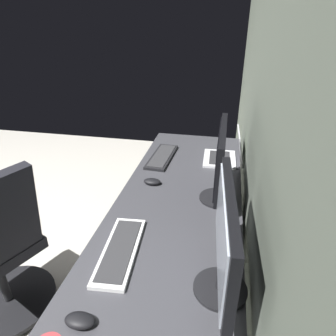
{
  "coord_description": "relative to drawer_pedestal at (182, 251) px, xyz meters",
  "views": [
    {
      "loc": [
        1.12,
        2.19,
        1.64
      ],
      "look_at": [
        -0.19,
        1.93,
        0.95
      ],
      "focal_mm": 31.79,
      "sensor_mm": 36.0,
      "label": 1
    }
  ],
  "objects": [
    {
      "name": "wall_back",
      "position": [
        0.26,
        0.38,
        0.95
      ],
      "size": [
        4.82,
        0.1,
        2.6
      ],
      "primitive_type": "cube",
      "color": "slate",
      "rests_on": "ground"
    },
    {
      "name": "mouse_main",
      "position": [
        -0.13,
        -0.21,
        0.4
      ],
      "size": [
        0.06,
        0.1,
        0.03
      ],
      "primitive_type": "ellipsoid",
      "color": "black",
      "rests_on": "desk"
    },
    {
      "name": "drawer_pedestal",
      "position": [
        0.0,
        0.0,
        0.0
      ],
      "size": [
        0.4,
        0.51,
        0.69
      ],
      "color": "#38383D",
      "rests_on": "ground"
    },
    {
      "name": "desk",
      "position": [
        0.07,
        -0.03,
        0.32
      ],
      "size": [
        2.12,
        0.68,
        0.73
      ],
      "color": "#38383D",
      "rests_on": "ground"
    },
    {
      "name": "mouse_spare",
      "position": [
        0.81,
        -0.22,
        0.4
      ],
      "size": [
        0.06,
        0.1,
        0.03
      ],
      "primitive_type": "ellipsoid",
      "color": "black",
      "rests_on": "desk"
    },
    {
      "name": "monitor_secondary",
      "position": [
        0.58,
        0.22,
        0.62
      ],
      "size": [
        0.55,
        0.2,
        0.42
      ],
      "color": "black",
      "rests_on": "desk"
    },
    {
      "name": "keyboard_main",
      "position": [
        -0.5,
        -0.23,
        0.39
      ],
      "size": [
        0.43,
        0.16,
        0.02
      ],
      "color": "black",
      "rests_on": "desk"
    },
    {
      "name": "laptop_leftmost",
      "position": [
        -0.55,
        0.22,
        0.43
      ],
      "size": [
        0.29,
        0.27,
        0.22
      ],
      "color": "silver",
      "rests_on": "desk"
    },
    {
      "name": "keyboard_spare",
      "position": [
        0.46,
        -0.21,
        0.39
      ],
      "size": [
        0.43,
        0.17,
        0.02
      ],
      "color": "silver",
      "rests_on": "desk"
    },
    {
      "name": "monitor_primary",
      "position": [
        -0.04,
        0.18,
        0.62
      ],
      "size": [
        0.53,
        0.2,
        0.41
      ],
      "color": "black",
      "rests_on": "desk"
    }
  ]
}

